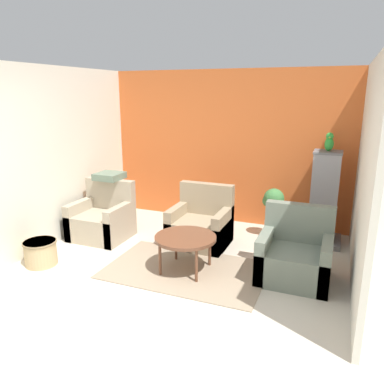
# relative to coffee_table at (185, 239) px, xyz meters

# --- Properties ---
(ground_plane) EXTENTS (20.00, 20.00, 0.00)m
(ground_plane) POSITION_rel_coffee_table_xyz_m (-0.11, -1.03, -0.42)
(ground_plane) COLOR beige
(ground_plane) RESTS_ON ground
(wall_back_accent) EXTENTS (4.16, 0.06, 2.52)m
(wall_back_accent) POSITION_rel_coffee_table_xyz_m (-0.11, 2.05, 0.84)
(wall_back_accent) COLOR orange
(wall_back_accent) RESTS_ON ground_plane
(wall_left) EXTENTS (0.06, 3.05, 2.52)m
(wall_left) POSITION_rel_coffee_table_xyz_m (-2.16, 0.50, 0.84)
(wall_left) COLOR silver
(wall_left) RESTS_ON ground_plane
(wall_right) EXTENTS (0.06, 3.05, 2.52)m
(wall_right) POSITION_rel_coffee_table_xyz_m (1.94, 0.50, 0.84)
(wall_right) COLOR silver
(wall_right) RESTS_ON ground_plane
(area_rug) EXTENTS (1.96, 1.23, 0.01)m
(area_rug) POSITION_rel_coffee_table_xyz_m (-0.00, -0.00, -0.41)
(area_rug) COLOR gray
(area_rug) RESTS_ON ground_plane
(coffee_table) EXTENTS (0.76, 0.76, 0.46)m
(coffee_table) POSITION_rel_coffee_table_xyz_m (0.00, 0.00, 0.00)
(coffee_table) COLOR brown
(coffee_table) RESTS_ON ground_plane
(armchair_left) EXTENTS (0.82, 0.72, 0.86)m
(armchair_left) POSITION_rel_coffee_table_xyz_m (-1.61, 0.57, -0.14)
(armchair_left) COLOR tan
(armchair_left) RESTS_ON ground_plane
(armchair_right) EXTENTS (0.82, 0.72, 0.86)m
(armchair_right) POSITION_rel_coffee_table_xyz_m (1.28, 0.30, -0.14)
(armchair_right) COLOR slate
(armchair_right) RESTS_ON ground_plane
(armchair_middle) EXTENTS (0.82, 0.72, 0.86)m
(armchair_middle) POSITION_rel_coffee_table_xyz_m (-0.13, 0.87, -0.14)
(armchair_middle) COLOR #9E896B
(armchair_middle) RESTS_ON ground_plane
(birdcage) EXTENTS (0.57, 0.57, 1.36)m
(birdcage) POSITION_rel_coffee_table_xyz_m (1.50, 1.60, 0.22)
(birdcage) COLOR slate
(birdcage) RESTS_ON ground_plane
(parrot) EXTENTS (0.12, 0.22, 0.26)m
(parrot) POSITION_rel_coffee_table_xyz_m (1.50, 1.60, 1.06)
(parrot) COLOR green
(parrot) RESTS_ON birdcage
(potted_plant) EXTENTS (0.34, 0.31, 0.76)m
(potted_plant) POSITION_rel_coffee_table_xyz_m (0.79, 1.56, 0.05)
(potted_plant) COLOR beige
(potted_plant) RESTS_ON ground_plane
(wicker_basket) EXTENTS (0.42, 0.42, 0.32)m
(wicker_basket) POSITION_rel_coffee_table_xyz_m (-1.80, -0.53, -0.25)
(wicker_basket) COLOR tan
(wicker_basket) RESTS_ON ground_plane
(throw_pillow) EXTENTS (0.39, 0.39, 0.10)m
(throw_pillow) POSITION_rel_coffee_table_xyz_m (-1.61, 0.82, 0.49)
(throw_pillow) COLOR slate
(throw_pillow) RESTS_ON armchair_left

